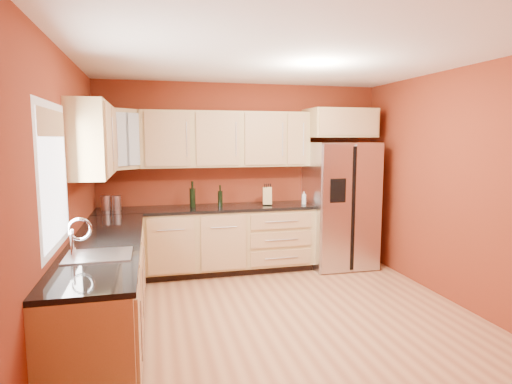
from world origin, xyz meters
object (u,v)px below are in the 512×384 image
soap_dispenser (304,198)px  refrigerator (340,205)px  wine_bottle_a (220,196)px  knife_block (267,196)px  canister_left (116,203)px

soap_dispenser → refrigerator: bearing=0.5°
wine_bottle_a → soap_dispenser: wine_bottle_a is taller
wine_bottle_a → soap_dispenser: size_ratio=1.62×
soap_dispenser → wine_bottle_a: bearing=175.2°
soap_dispenser → knife_block: bearing=172.0°
refrigerator → wine_bottle_a: size_ratio=6.15×
wine_bottle_a → knife_block: bearing=-2.2°
refrigerator → canister_left: bearing=178.0°
wine_bottle_a → soap_dispenser: (1.17, -0.10, -0.06)m
wine_bottle_a → canister_left: bearing=179.5°
refrigerator → wine_bottle_a: 1.73m
knife_block → soap_dispenser: 0.52m
canister_left → wine_bottle_a: size_ratio=0.64×
refrigerator → wine_bottle_a: (-1.72, 0.09, 0.17)m
wine_bottle_a → knife_block: 0.66m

